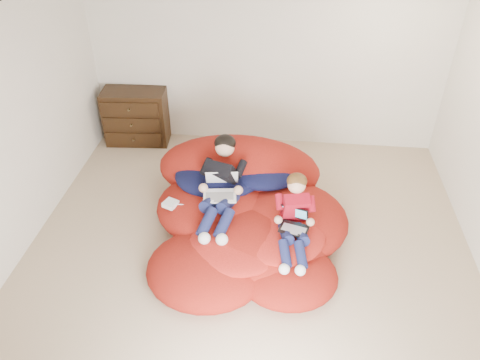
# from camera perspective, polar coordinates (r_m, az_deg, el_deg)

# --- Properties ---
(room_shell) EXTENTS (5.10, 5.10, 2.77)m
(room_shell) POSITION_cam_1_polar(r_m,az_deg,el_deg) (5.17, 1.02, -7.12)
(room_shell) COLOR tan
(room_shell) RESTS_ON ground
(dresser) EXTENTS (0.95, 0.55, 0.83)m
(dresser) POSITION_cam_1_polar(r_m,az_deg,el_deg) (7.23, -12.53, 7.54)
(dresser) COLOR black
(dresser) RESTS_ON ground
(beanbag_pile) EXTENTS (2.36, 2.49, 0.92)m
(beanbag_pile) POSITION_cam_1_polar(r_m,az_deg,el_deg) (5.43, 0.67, -3.93)
(beanbag_pile) COLOR #A21C12
(beanbag_pile) RESTS_ON ground
(cream_pillow) EXTENTS (0.45, 0.29, 0.29)m
(cream_pillow) POSITION_cam_1_polar(r_m,az_deg,el_deg) (5.92, -3.78, 3.92)
(cream_pillow) COLOR beige
(cream_pillow) RESTS_ON beanbag_pile
(older_boy) EXTENTS (0.43, 1.19, 0.71)m
(older_boy) POSITION_cam_1_polar(r_m,az_deg,el_deg) (5.24, -2.25, 0.02)
(older_boy) COLOR black
(older_boy) RESTS_ON beanbag_pile
(younger_boy) EXTENTS (0.34, 0.89, 0.67)m
(younger_boy) POSITION_cam_1_polar(r_m,az_deg,el_deg) (4.88, 6.69, -4.24)
(younger_boy) COLOR #A90E20
(younger_boy) RESTS_ON beanbag_pile
(laptop_white) EXTENTS (0.39, 0.43, 0.24)m
(laptop_white) POSITION_cam_1_polar(r_m,az_deg,el_deg) (5.20, -2.37, -0.94)
(laptop_white) COLOR white
(laptop_white) RESTS_ON older_boy
(laptop_black) EXTENTS (0.33, 0.36, 0.21)m
(laptop_black) POSITION_cam_1_polar(r_m,az_deg,el_deg) (4.91, 6.63, -5.06)
(laptop_black) COLOR black
(laptop_black) RESTS_ON younger_boy
(power_adapter) EXTENTS (0.19, 0.19, 0.05)m
(power_adapter) POSITION_cam_1_polar(r_m,az_deg,el_deg) (5.37, -8.48, -2.88)
(power_adapter) COLOR white
(power_adapter) RESTS_ON beanbag_pile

